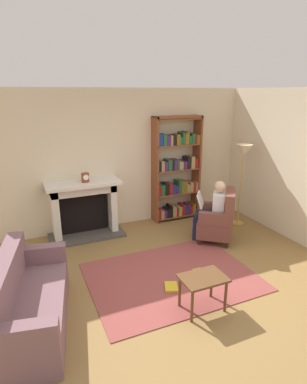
# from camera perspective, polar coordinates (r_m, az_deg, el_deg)

# --- Properties ---
(ground) EXTENTS (14.00, 14.00, 0.00)m
(ground) POSITION_cam_1_polar(r_m,az_deg,el_deg) (4.62, 5.05, -16.94)
(ground) COLOR olive
(back_wall) EXTENTS (5.60, 0.10, 2.70)m
(back_wall) POSITION_cam_1_polar(r_m,az_deg,el_deg) (6.28, -5.81, 5.94)
(back_wall) COLOR beige
(back_wall) RESTS_ON ground
(side_wall_right) EXTENTS (0.10, 5.20, 2.70)m
(side_wall_right) POSITION_cam_1_polar(r_m,az_deg,el_deg) (6.55, 20.81, 5.35)
(side_wall_right) COLOR beige
(side_wall_right) RESTS_ON ground
(area_rug) EXTENTS (2.40, 1.80, 0.01)m
(area_rug) POSITION_cam_1_polar(r_m,az_deg,el_deg) (4.84, 3.30, -15.07)
(area_rug) COLOR brown
(area_rug) RESTS_ON ground
(fireplace) EXTENTS (1.38, 0.64, 1.07)m
(fireplace) POSITION_cam_1_polar(r_m,az_deg,el_deg) (6.06, -12.51, -2.55)
(fireplace) COLOR #4C4742
(fireplace) RESTS_ON ground
(mantel_clock) EXTENTS (0.14, 0.14, 0.17)m
(mantel_clock) POSITION_cam_1_polar(r_m,az_deg,el_deg) (5.80, -12.28, 2.58)
(mantel_clock) COLOR brown
(mantel_clock) RESTS_ON fireplace
(bookshelf) EXTENTS (1.01, 0.32, 2.17)m
(bookshelf) POSITION_cam_1_polar(r_m,az_deg,el_deg) (6.58, 4.17, 3.86)
(bookshelf) COLOR brown
(bookshelf) RESTS_ON ground
(armchair_reading) EXTENTS (0.88, 0.89, 0.97)m
(armchair_reading) POSITION_cam_1_polar(r_m,az_deg,el_deg) (5.83, 11.73, -4.84)
(armchair_reading) COLOR #331E14
(armchair_reading) RESTS_ON ground
(seated_reader) EXTENTS (0.59, 0.56, 1.14)m
(seated_reader) POSITION_cam_1_polar(r_m,az_deg,el_deg) (5.76, 10.69, -2.95)
(seated_reader) COLOR white
(seated_reader) RESTS_ON ground
(sofa_floral) EXTENTS (1.03, 1.80, 0.85)m
(sofa_floral) POSITION_cam_1_polar(r_m,az_deg,el_deg) (4.07, -21.88, -18.17)
(sofa_floral) COLOR #79575E
(sofa_floral) RESTS_ON ground
(side_table) EXTENTS (0.56, 0.39, 0.46)m
(side_table) POSITION_cam_1_polar(r_m,az_deg,el_deg) (4.07, 8.97, -15.87)
(side_table) COLOR brown
(side_table) RESTS_ON ground
(scattered_books) EXTENTS (0.76, 0.41, 0.03)m
(scattered_books) POSITION_cam_1_polar(r_m,az_deg,el_deg) (4.71, 5.23, -15.80)
(scattered_books) COLOR gold
(scattered_books) RESTS_ON area_rug
(floor_lamp) EXTENTS (0.32, 0.32, 1.66)m
(floor_lamp) POSITION_cam_1_polar(r_m,az_deg,el_deg) (6.40, 15.98, 6.06)
(floor_lamp) COLOR #B7933F
(floor_lamp) RESTS_ON ground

